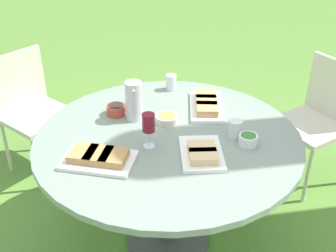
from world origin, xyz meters
name	(u,v)px	position (x,y,z in m)	size (l,w,h in m)	color
ground_plane	(168,238)	(0.00, 0.00, 0.00)	(40.00, 40.00, 0.00)	#5B8C38
dining_table	(168,151)	(0.00, 0.00, 0.65)	(1.42, 1.42, 0.75)	#4C4C51
chair_near_left	(320,114)	(-0.60, 1.09, 0.52)	(0.59, 0.58, 0.89)	beige
chair_near_right	(30,104)	(-0.84, -0.96, 0.52)	(0.61, 0.61, 0.89)	beige
water_pitcher	(134,101)	(-0.19, -0.18, 0.86)	(0.10, 0.09, 0.23)	silver
wine_glass	(149,124)	(0.10, -0.10, 0.88)	(0.06, 0.06, 0.19)	silver
platter_bread_main	(206,104)	(-0.30, 0.24, 0.78)	(0.40, 0.22, 0.06)	white
platter_charcuterie	(202,153)	(0.21, 0.16, 0.77)	(0.31, 0.21, 0.06)	white
platter_sandwich_side	(99,158)	(0.23, -0.34, 0.77)	(0.29, 0.39, 0.06)	white
bowl_fries	(166,119)	(-0.15, 0.00, 0.77)	(0.13, 0.13, 0.04)	beige
bowl_salad	(248,139)	(0.11, 0.41, 0.78)	(0.10, 0.10, 0.06)	white
bowl_olives	(116,109)	(-0.25, -0.29, 0.78)	(0.11, 0.11, 0.06)	#B74733
cup_water_near	(171,82)	(-0.57, 0.05, 0.80)	(0.07, 0.07, 0.10)	silver
cup_water_far	(235,129)	(0.02, 0.35, 0.79)	(0.07, 0.07, 0.09)	silver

